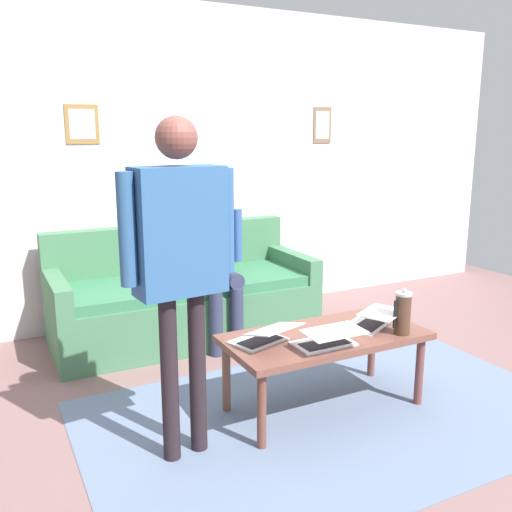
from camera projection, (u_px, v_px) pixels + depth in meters
The scene contains 11 objects.
ground_plane at pixel (314, 419), 3.22m from camera, with size 7.68×7.68×0.00m, color #7D5B5B.
area_rug at pixel (333, 413), 3.28m from camera, with size 2.87×1.77×0.01m, color slate.
back_wall at pixel (181, 165), 4.84m from camera, with size 7.04×0.11×2.70m.
couch at pixel (183, 300), 4.49m from camera, with size 2.07×0.85×0.88m.
coffee_table at pixel (325, 342), 3.27m from camera, with size 1.20×0.57×0.47m.
laptop_left at pixel (371, 322), 3.34m from camera, with size 0.40×0.41×0.12m.
laptop_center at pixel (264, 337), 3.10m from camera, with size 0.38×0.41×0.14m.
laptop_right at pixel (327, 340), 3.06m from camera, with size 0.34×0.30×0.12m.
french_press at pixel (403, 313), 3.24m from camera, with size 0.11×0.09×0.28m.
person_standing at pixel (180, 247), 2.65m from camera, with size 0.60×0.23×1.71m.
person_seated at pixel (211, 252), 4.27m from camera, with size 0.55×0.51×1.28m.
Camera 1 is at (1.63, 2.46, 1.63)m, focal length 38.88 mm.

